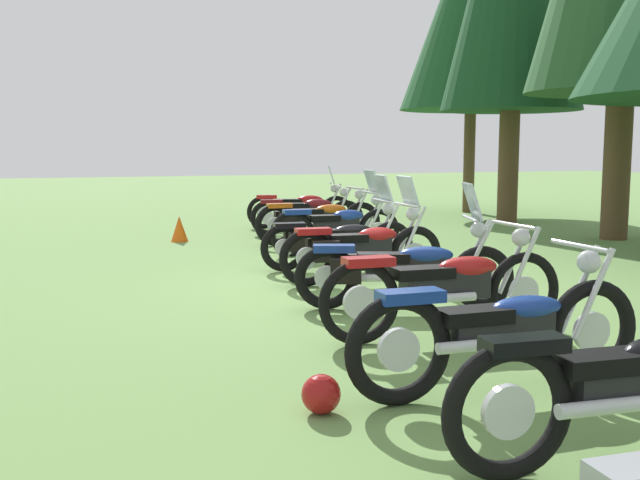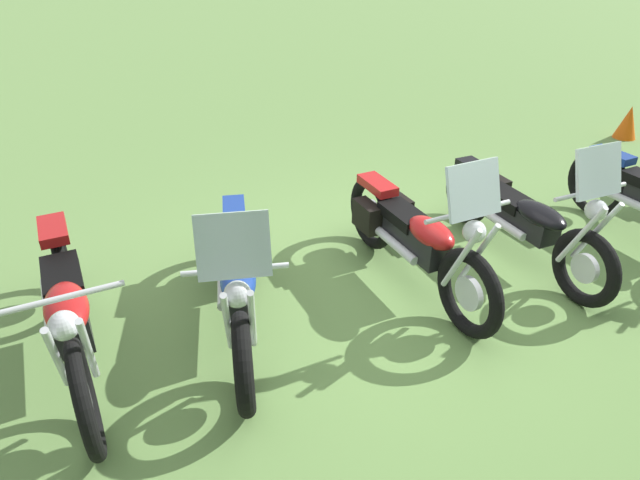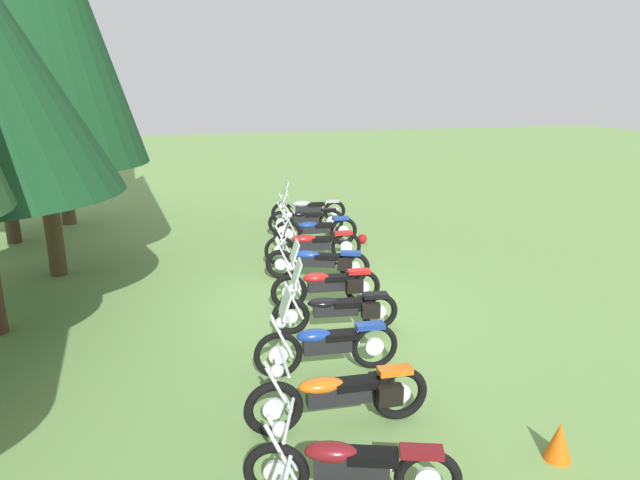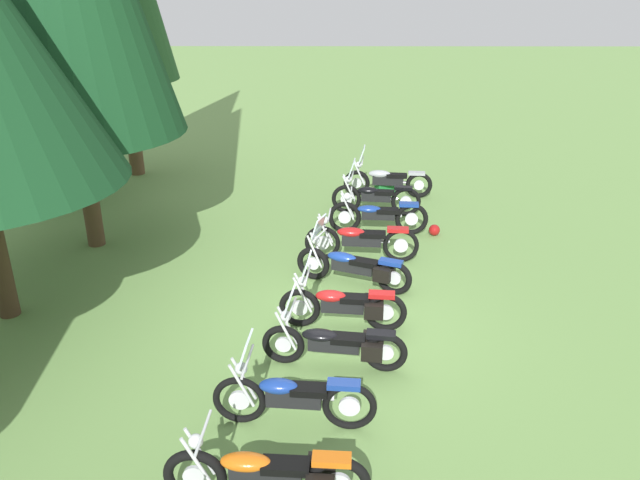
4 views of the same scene
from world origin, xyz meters
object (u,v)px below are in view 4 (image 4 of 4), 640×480
object	(u,v)px
motorcycle_7	(361,240)
motorcycle_5	(344,304)
motorcycle_2	(270,474)
motorcycle_9	(375,196)
motorcycle_10	(386,180)
motorcycle_4	(336,343)
pine_tree_5	(51,39)
dropped_helmet	(434,230)
motorcycle_8	(378,215)
motorcycle_6	(354,266)
motorcycle_3	(291,396)
picnic_cooler	(385,188)

from	to	relation	value
motorcycle_7	motorcycle_5	bearing A→B (deg)	85.82
motorcycle_2	motorcycle_9	xyz separation A→B (m)	(9.28, -1.87, 0.01)
motorcycle_9	motorcycle_10	distance (m)	1.36
motorcycle_4	motorcycle_10	world-z (taller)	motorcycle_10
motorcycle_4	pine_tree_5	distance (m)	11.10
pine_tree_5	dropped_helmet	xyz separation A→B (m)	(-2.71, -9.26, -3.92)
motorcycle_7	pine_tree_5	world-z (taller)	pine_tree_5
motorcycle_8	motorcycle_5	bearing A→B (deg)	81.60
motorcycle_8	motorcycle_10	distance (m)	2.57
motorcycle_6	motorcycle_10	bearing A→B (deg)	-79.71
motorcycle_7	motorcycle_10	bearing A→B (deg)	-97.91
motorcycle_6	motorcycle_3	bearing A→B (deg)	97.91
motorcycle_6	motorcycle_7	world-z (taller)	motorcycle_6
dropped_helmet	motorcycle_10	bearing A→B (deg)	18.42
motorcycle_8	picnic_cooler	bearing A→B (deg)	-94.92
motorcycle_9	motorcycle_8	bearing A→B (deg)	95.65
motorcycle_4	motorcycle_8	xyz separation A→B (m)	(5.31, -1.05, 0.01)
motorcycle_2	motorcycle_10	distance (m)	10.82
motorcycle_2	motorcycle_4	distance (m)	2.85
motorcycle_2	motorcycle_7	xyz separation A→B (m)	(6.59, -1.38, 0.02)
motorcycle_7	dropped_helmet	xyz separation A→B (m)	(1.35, -1.78, -0.35)
motorcycle_7	motorcycle_10	world-z (taller)	motorcycle_10
motorcycle_2	motorcycle_8	distance (m)	8.25
motorcycle_5	pine_tree_5	size ratio (longest dim) A/B	0.35
motorcycle_3	dropped_helmet	bearing A→B (deg)	-109.57
motorcycle_6	motorcycle_9	bearing A→B (deg)	-77.80
motorcycle_9	motorcycle_7	bearing A→B (deg)	86.50
pine_tree_5	motorcycle_9	bearing A→B (deg)	-99.73
motorcycle_2	dropped_helmet	world-z (taller)	motorcycle_2
motorcycle_8	picnic_cooler	distance (m)	2.77
motorcycle_4	motorcycle_8	size ratio (longest dim) A/B	0.98
motorcycle_4	motorcycle_6	bearing A→B (deg)	-90.79
motorcycle_10	motorcycle_6	bearing A→B (deg)	83.89
motorcycle_5	motorcycle_9	size ratio (longest dim) A/B	0.99
motorcycle_6	motorcycle_4	bearing A→B (deg)	103.61
motorcycle_2	motorcycle_8	size ratio (longest dim) A/B	1.04
dropped_helmet	motorcycle_6	bearing A→B (deg)	142.32
motorcycle_4	motorcycle_5	size ratio (longest dim) A/B	1.03
motorcycle_8	picnic_cooler	world-z (taller)	motorcycle_8
motorcycle_10	motorcycle_3	bearing A→B (deg)	82.85
motorcycle_3	motorcycle_7	bearing A→B (deg)	-98.12
motorcycle_3	motorcycle_10	size ratio (longest dim) A/B	0.94
motorcycle_2	motorcycle_6	size ratio (longest dim) A/B	1.08
motorcycle_6	motorcycle_10	distance (m)	5.29
motorcycle_4	motorcycle_5	world-z (taller)	motorcycle_5
motorcycle_4	motorcycle_7	xyz separation A→B (m)	(3.85, -0.58, 0.04)
motorcycle_3	pine_tree_5	xyz separation A→B (m)	(9.26, 6.29, 3.56)
motorcycle_8	motorcycle_9	size ratio (longest dim) A/B	1.04
picnic_cooler	motorcycle_3	bearing A→B (deg)	167.52
motorcycle_2	picnic_cooler	xyz separation A→B (m)	(10.76, -2.26, -0.28)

